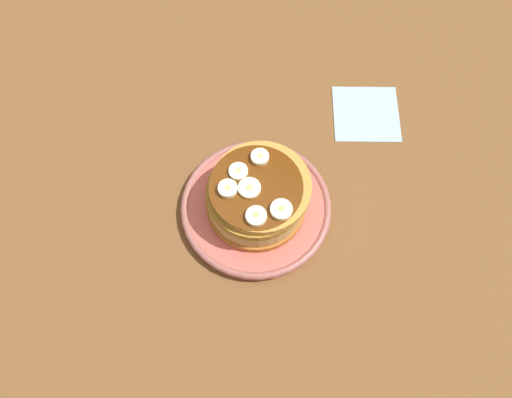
% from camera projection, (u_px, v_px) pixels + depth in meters
% --- Properties ---
extents(ground_plane, '(1.40, 1.40, 0.03)m').
position_uv_depth(ground_plane, '(256.00, 214.00, 0.82)').
color(ground_plane, brown).
extents(plate, '(0.23, 0.23, 0.02)m').
position_uv_depth(plate, '(256.00, 207.00, 0.80)').
color(plate, '#CC594C').
rests_on(plate, ground_plane).
extents(pancake_stack, '(0.15, 0.16, 0.07)m').
position_uv_depth(pancake_stack, '(258.00, 197.00, 0.76)').
color(pancake_stack, '#A75F25').
rests_on(pancake_stack, plate).
extents(banana_slice_0, '(0.03, 0.03, 0.01)m').
position_uv_depth(banana_slice_0, '(249.00, 188.00, 0.73)').
color(banana_slice_0, '#FBEEBA').
rests_on(banana_slice_0, pancake_stack).
extents(banana_slice_1, '(0.03, 0.03, 0.01)m').
position_uv_depth(banana_slice_1, '(238.00, 171.00, 0.74)').
color(banana_slice_1, '#FAF2BD').
rests_on(banana_slice_1, pancake_stack).
extents(banana_slice_2, '(0.03, 0.03, 0.01)m').
position_uv_depth(banana_slice_2, '(228.00, 189.00, 0.73)').
color(banana_slice_2, '#F7EFBB').
rests_on(banana_slice_2, pancake_stack).
extents(banana_slice_3, '(0.03, 0.03, 0.01)m').
position_uv_depth(banana_slice_3, '(281.00, 210.00, 0.71)').
color(banana_slice_3, '#F7EABF').
rests_on(banana_slice_3, pancake_stack).
extents(banana_slice_4, '(0.03, 0.03, 0.01)m').
position_uv_depth(banana_slice_4, '(256.00, 216.00, 0.71)').
color(banana_slice_4, '#FBEABD').
rests_on(banana_slice_4, pancake_stack).
extents(banana_slice_5, '(0.03, 0.03, 0.01)m').
position_uv_depth(banana_slice_5, '(260.00, 157.00, 0.75)').
color(banana_slice_5, '#FBE2B9').
rests_on(banana_slice_5, pancake_stack).
extents(napkin, '(0.14, 0.14, 0.00)m').
position_uv_depth(napkin, '(366.00, 114.00, 0.88)').
color(napkin, '#99B2BF').
rests_on(napkin, ground_plane).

